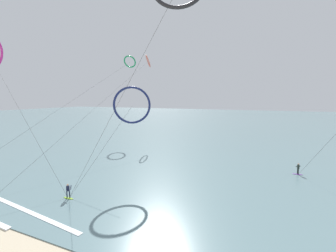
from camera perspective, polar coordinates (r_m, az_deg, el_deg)
The scene contains 7 objects.
sea_water at distance 112.17m, azimuth 17.19°, elevation 1.27°, with size 400.00×200.00×0.08m, color slate.
surfer_violet at distance 38.22m, azimuth 30.67°, elevation -9.71°, with size 1.40×0.65×1.70m.
surfer_lime at distance 28.16m, azimuth -24.47°, elevation -15.34°, with size 1.40×0.72×1.70m.
kite_navy at distance 31.29m, azimuth -9.31°, elevation 5.41°, with size 5.26×11.07×13.00m.
kite_emerald at distance 67.85m, azimuth -9.94°, elevation 16.09°, with size 3.98×44.74×23.53m.
kite_coral at distance 64.75m, azimuth -5.27°, elevation 16.39°, with size 4.41×44.99×23.36m.
wave_crest_mid at distance 28.30m, azimuth -33.68°, elevation -17.50°, with size 17.65×0.50×0.12m, color white.
Camera 1 is at (11.03, -3.10, 11.40)m, focal length 23.49 mm.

